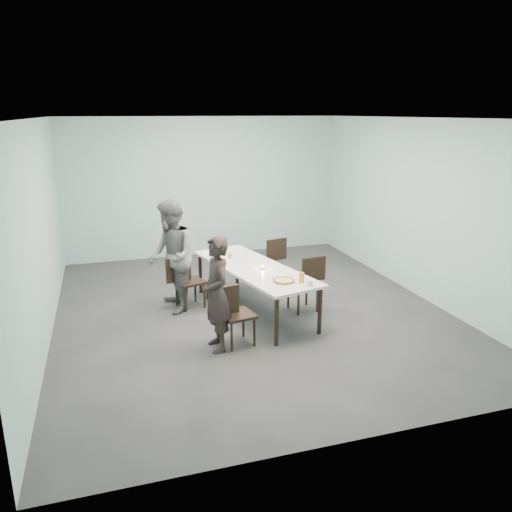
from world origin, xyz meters
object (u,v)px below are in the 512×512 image
object	(u,v)px
chair_near_right	(307,280)
beer_glass	(302,278)
chair_far_right	(271,259)
water_tumbler	(310,283)
side_plate	(278,276)
diner_far	(171,256)
table	(254,270)
diner_near	(217,294)
tealight	(263,268)
chair_near_left	(232,311)
chair_far_left	(185,278)
pizza	(284,281)
amber_tumbler	(230,255)

from	to	relation	value
chair_near_right	beer_glass	world-z (taller)	beer_glass
chair_far_right	water_tumbler	size ratio (longest dim) A/B	9.67
side_plate	diner_far	bearing A→B (deg)	145.14
table	chair_near_right	size ratio (longest dim) A/B	3.15
diner_far	water_tumbler	world-z (taller)	diner_far
table	diner_far	bearing A→B (deg)	160.33
chair_far_right	water_tumbler	xyz separation A→B (m)	(-0.19, -2.19, 0.29)
diner_near	tealight	world-z (taller)	diner_near
chair_near_left	diner_far	distance (m)	1.67
chair_far_left	beer_glass	distance (m)	2.04
table	chair_far_right	bearing A→B (deg)	58.59
chair_near_right	water_tumbler	size ratio (longest dim) A/B	9.67
table	diner_far	world-z (taller)	diner_far
table	diner_near	size ratio (longest dim) A/B	1.75
beer_glass	pizza	bearing A→B (deg)	156.29
chair_far_left	pizza	distance (m)	1.80
diner_far	pizza	size ratio (longest dim) A/B	5.29
diner_far	diner_near	bearing A→B (deg)	11.34
amber_tumbler	chair_far_left	bearing A→B (deg)	-171.78
chair_near_left	tealight	distance (m)	1.20
tealight	chair_far_right	bearing A→B (deg)	65.51
side_plate	tealight	size ratio (longest dim) A/B	3.21
diner_near	diner_far	distance (m)	1.60
chair_near_left	chair_far_right	xyz separation A→B (m)	(1.30, 2.17, 0.00)
chair_far_right	water_tumbler	world-z (taller)	chair_far_right
water_tumbler	side_plate	bearing A→B (deg)	116.83
beer_glass	amber_tumbler	world-z (taller)	beer_glass
chair_near_left	tealight	world-z (taller)	chair_near_left
diner_near	diner_far	bearing A→B (deg)	-171.63
chair_near_right	diner_near	bearing A→B (deg)	21.86
chair_far_left	pizza	xyz separation A→B (m)	(1.21, -1.31, 0.27)
pizza	water_tumbler	size ratio (longest dim) A/B	3.78
beer_glass	water_tumbler	size ratio (longest dim) A/B	1.67
table	beer_glass	distance (m)	1.04
chair_near_right	chair_far_left	bearing A→B (deg)	-26.32
beer_glass	tealight	size ratio (longest dim) A/B	2.68
chair_near_right	chair_near_left	bearing A→B (deg)	24.26
amber_tumbler	diner_near	bearing A→B (deg)	-109.78
beer_glass	amber_tumbler	xyz separation A→B (m)	(-0.66, 1.52, -0.03)
table	water_tumbler	world-z (taller)	water_tumbler
amber_tumbler	side_plate	bearing A→B (deg)	-68.83
pizza	water_tumbler	xyz separation A→B (m)	(0.28, -0.27, 0.03)
diner_near	side_plate	world-z (taller)	diner_near
diner_near	tealight	size ratio (longest dim) A/B	27.99
chair_far_right	chair_far_left	bearing A→B (deg)	6.38
chair_far_left	tealight	world-z (taller)	chair_far_left
water_tumbler	diner_far	bearing A→B (deg)	137.88
table	diner_near	bearing A→B (deg)	-127.40
chair_far_right	beer_glass	distance (m)	2.07
beer_glass	side_plate	bearing A→B (deg)	120.45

